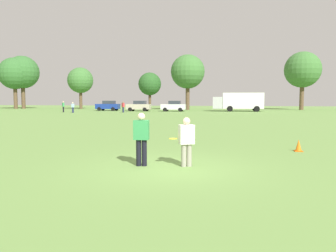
{
  "coord_description": "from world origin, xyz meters",
  "views": [
    {
      "loc": [
        1.83,
        -9.68,
        2.11
      ],
      "look_at": [
        -0.21,
        1.09,
        1.2
      ],
      "focal_mm": 34.58,
      "sensor_mm": 36.0,
      "label": 1
    }
  ],
  "objects_px": {
    "frisbee": "(173,139)",
    "box_truck": "(239,101)",
    "parked_car_near_left": "(108,106)",
    "player_defender": "(186,139)",
    "traffic_cone": "(299,146)",
    "bystander_sideline_watcher": "(63,106)",
    "bystander_field_marshal": "(123,106)",
    "parked_car_center": "(174,106)",
    "parked_car_mid_left": "(139,106)",
    "player_thrower": "(141,136)",
    "bystander_far_jogger": "(73,107)"
  },
  "relations": [
    {
      "from": "frisbee",
      "to": "box_truck",
      "type": "relative_size",
      "value": 0.03
    },
    {
      "from": "parked_car_near_left",
      "to": "box_truck",
      "type": "xyz_separation_m",
      "value": [
        23.36,
        1.24,
        0.83
      ]
    },
    {
      "from": "player_defender",
      "to": "traffic_cone",
      "type": "bearing_deg",
      "value": 42.79
    },
    {
      "from": "player_defender",
      "to": "box_truck",
      "type": "height_order",
      "value": "box_truck"
    },
    {
      "from": "bystander_sideline_watcher",
      "to": "bystander_field_marshal",
      "type": "bearing_deg",
      "value": 3.58
    },
    {
      "from": "traffic_cone",
      "to": "box_truck",
      "type": "relative_size",
      "value": 0.06
    },
    {
      "from": "frisbee",
      "to": "parked_car_center",
      "type": "relative_size",
      "value": 0.06
    },
    {
      "from": "box_truck",
      "to": "frisbee",
      "type": "bearing_deg",
      "value": -94.09
    },
    {
      "from": "box_truck",
      "to": "traffic_cone",
      "type": "bearing_deg",
      "value": -88.51
    },
    {
      "from": "player_defender",
      "to": "frisbee",
      "type": "height_order",
      "value": "player_defender"
    },
    {
      "from": "frisbee",
      "to": "player_defender",
      "type": "bearing_deg",
      "value": 0.29
    },
    {
      "from": "box_truck",
      "to": "parked_car_mid_left",
      "type": "bearing_deg",
      "value": -173.13
    },
    {
      "from": "player_thrower",
      "to": "parked_car_mid_left",
      "type": "relative_size",
      "value": 0.4
    },
    {
      "from": "player_thrower",
      "to": "bystander_far_jogger",
      "type": "relative_size",
      "value": 1.04
    },
    {
      "from": "player_thrower",
      "to": "parked_car_mid_left",
      "type": "bearing_deg",
      "value": 105.95
    },
    {
      "from": "parked_car_near_left",
      "to": "box_truck",
      "type": "height_order",
      "value": "box_truck"
    },
    {
      "from": "parked_car_mid_left",
      "to": "box_truck",
      "type": "xyz_separation_m",
      "value": [
        17.3,
        2.08,
        0.83
      ]
    },
    {
      "from": "traffic_cone",
      "to": "bystander_field_marshal",
      "type": "distance_m",
      "value": 39.92
    },
    {
      "from": "parked_car_near_left",
      "to": "bystander_field_marshal",
      "type": "relative_size",
      "value": 2.48
    },
    {
      "from": "parked_car_center",
      "to": "bystander_sideline_watcher",
      "type": "distance_m",
      "value": 18.21
    },
    {
      "from": "box_truck",
      "to": "bystander_far_jogger",
      "type": "bearing_deg",
      "value": -157.07
    },
    {
      "from": "player_thrower",
      "to": "box_truck",
      "type": "distance_m",
      "value": 47.57
    },
    {
      "from": "parked_car_near_left",
      "to": "parked_car_center",
      "type": "bearing_deg",
      "value": -4.55
    },
    {
      "from": "frisbee",
      "to": "bystander_far_jogger",
      "type": "height_order",
      "value": "bystander_far_jogger"
    },
    {
      "from": "bystander_field_marshal",
      "to": "parked_car_mid_left",
      "type": "bearing_deg",
      "value": 83.0
    },
    {
      "from": "player_thrower",
      "to": "frisbee",
      "type": "bearing_deg",
      "value": 9.94
    },
    {
      "from": "bystander_far_jogger",
      "to": "player_defender",
      "type": "bearing_deg",
      "value": -58.34
    },
    {
      "from": "parked_car_center",
      "to": "player_thrower",
      "type": "bearing_deg",
      "value": -81.55
    },
    {
      "from": "box_truck",
      "to": "bystander_field_marshal",
      "type": "distance_m",
      "value": 19.96
    },
    {
      "from": "bystander_sideline_watcher",
      "to": "bystander_field_marshal",
      "type": "xyz_separation_m",
      "value": [
        9.87,
        0.62,
        -0.02
      ]
    },
    {
      "from": "parked_car_center",
      "to": "box_truck",
      "type": "xyz_separation_m",
      "value": [
        11.06,
        2.22,
        0.83
      ]
    },
    {
      "from": "parked_car_near_left",
      "to": "player_thrower",
      "type": "bearing_deg",
      "value": -67.61
    },
    {
      "from": "traffic_cone",
      "to": "parked_car_mid_left",
      "type": "bearing_deg",
      "value": 114.03
    },
    {
      "from": "player_defender",
      "to": "parked_car_near_left",
      "type": "distance_m",
      "value": 50.27
    },
    {
      "from": "bystander_field_marshal",
      "to": "player_defender",
      "type": "bearing_deg",
      "value": -68.68
    },
    {
      "from": "parked_car_near_left",
      "to": "bystander_field_marshal",
      "type": "height_order",
      "value": "parked_car_near_left"
    },
    {
      "from": "player_defender",
      "to": "parked_car_center",
      "type": "height_order",
      "value": "parked_car_center"
    },
    {
      "from": "parked_car_center",
      "to": "player_defender",
      "type": "bearing_deg",
      "value": -79.77
    },
    {
      "from": "player_thrower",
      "to": "parked_car_center",
      "type": "xyz_separation_m",
      "value": [
        -6.71,
        45.14,
        -0.02
      ]
    },
    {
      "from": "box_truck",
      "to": "bystander_sideline_watcher",
      "type": "bearing_deg",
      "value": -162.08
    },
    {
      "from": "frisbee",
      "to": "traffic_cone",
      "type": "xyz_separation_m",
      "value": [
        4.5,
        3.77,
        -0.64
      ]
    },
    {
      "from": "bystander_sideline_watcher",
      "to": "parked_car_center",
      "type": "bearing_deg",
      "value": 21.99
    },
    {
      "from": "parked_car_center",
      "to": "bystander_far_jogger",
      "type": "relative_size",
      "value": 2.63
    },
    {
      "from": "parked_car_center",
      "to": "frisbee",
      "type": "bearing_deg",
      "value": -80.29
    },
    {
      "from": "parked_car_near_left",
      "to": "bystander_field_marshal",
      "type": "bearing_deg",
      "value": -53.66
    },
    {
      "from": "traffic_cone",
      "to": "bystander_sideline_watcher",
      "type": "distance_m",
      "value": 45.03
    },
    {
      "from": "player_defender",
      "to": "parked_car_near_left",
      "type": "relative_size",
      "value": 0.36
    },
    {
      "from": "bystander_far_jogger",
      "to": "bystander_sideline_watcher",
      "type": "bearing_deg",
      "value": 145.93
    },
    {
      "from": "traffic_cone",
      "to": "box_truck",
      "type": "distance_m",
      "value": 43.45
    },
    {
      "from": "bystander_field_marshal",
      "to": "box_truck",
      "type": "bearing_deg",
      "value": 24.97
    }
  ]
}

